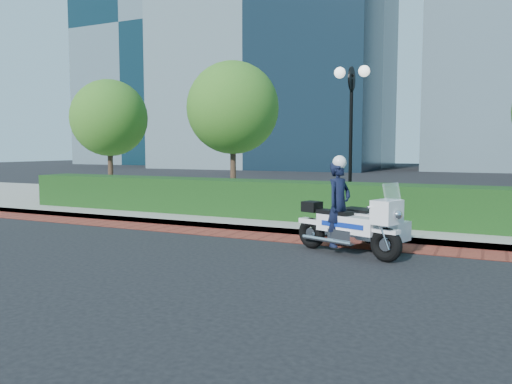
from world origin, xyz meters
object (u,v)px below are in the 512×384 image
at_px(tree_b, 233,108).
at_px(lamppost, 351,116).
at_px(tree_a, 109,118).
at_px(police_motorcycle, 353,219).

bearing_deg(tree_b, lamppost, -16.11).
distance_m(tree_a, tree_b, 5.50).
relative_size(tree_a, police_motorcycle, 2.01).
distance_m(lamppost, tree_a, 10.09).
bearing_deg(tree_a, police_motorcycle, -27.24).
bearing_deg(lamppost, tree_a, 172.59).
bearing_deg(tree_b, police_motorcycle, -45.27).
bearing_deg(lamppost, police_motorcycle, -74.70).
distance_m(lamppost, tree_b, 4.71).
height_order(tree_a, police_motorcycle, tree_a).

